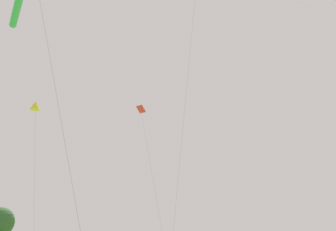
{
  "coord_description": "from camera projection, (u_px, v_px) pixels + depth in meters",
  "views": [
    {
      "loc": [
        -10.74,
        -2.23,
        1.61
      ],
      "look_at": [
        -0.69,
        9.45,
        6.78
      ],
      "focal_mm": 41.67,
      "sensor_mm": 36.0,
      "label": 1
    }
  ],
  "objects": [
    {
      "name": "small_kite_streamer_purple",
      "position": [
        143.0,
        120.0,
        29.04
      ],
      "size": [
        2.02,
        1.56,
        11.65
      ],
      "rotation": [
        0.0,
        0.0,
        0.14
      ],
      "color": "red",
      "rests_on": "ground"
    },
    {
      "name": "small_kite_stunt_black",
      "position": [
        35.0,
        106.0,
        29.28
      ],
      "size": [
        1.05,
        2.47,
        12.01
      ],
      "rotation": [
        0.0,
        0.0,
        0.53
      ],
      "color": "yellow",
      "rests_on": "ground"
    }
  ]
}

